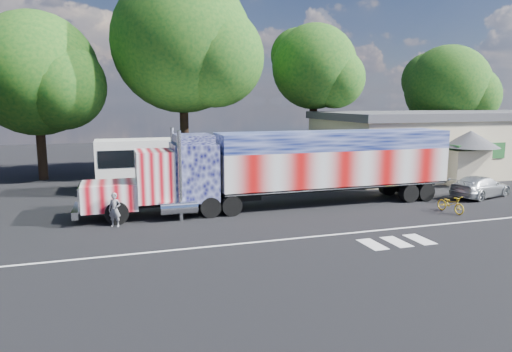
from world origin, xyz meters
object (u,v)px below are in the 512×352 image
object	(u,v)px
tree_nw_a	(38,75)
tree_far_ne	(449,88)
semi_truck	(292,166)
coach_bus	(188,163)
parked_car	(480,187)
bicycle	(451,204)
tree_ne_a	(316,68)
woman	(115,210)
tree_n_mid	(185,43)

from	to	relation	value
tree_nw_a	tree_far_ne	size ratio (longest dim) A/B	1.08
semi_truck	coach_bus	distance (m)	8.68
parked_car	bicycle	world-z (taller)	parked_car
semi_truck	bicycle	bearing A→B (deg)	-27.92
bicycle	tree_ne_a	size ratio (longest dim) A/B	0.14
tree_ne_a	coach_bus	bearing A→B (deg)	-153.64
tree_far_ne	semi_truck	bearing A→B (deg)	-146.25
tree_nw_a	tree_far_ne	world-z (taller)	tree_nw_a
tree_far_ne	bicycle	bearing A→B (deg)	-128.99
bicycle	tree_far_ne	xyz separation A→B (m)	(16.43, 20.30, 6.97)
parked_car	woman	bearing A→B (deg)	74.67
coach_bus	tree_ne_a	xyz separation A→B (m)	(12.43, 6.16, 7.16)
tree_ne_a	tree_far_ne	bearing A→B (deg)	9.82
semi_truck	woman	xyz separation A→B (m)	(-9.95, -1.55, -1.55)
tree_nw_a	tree_n_mid	distance (m)	11.34
bicycle	tree_n_mid	size ratio (longest dim) A/B	0.11
coach_bus	tree_n_mid	bearing A→B (deg)	81.35
tree_ne_a	tree_far_ne	world-z (taller)	tree_ne_a
bicycle	tree_far_ne	bearing A→B (deg)	44.08
parked_car	bicycle	distance (m)	5.48
tree_far_ne	tree_ne_a	bearing A→B (deg)	-170.18
parked_car	tree_far_ne	distance (m)	22.11
parked_car	bicycle	size ratio (longest dim) A/B	2.58
parked_car	tree_nw_a	distance (m)	32.48
coach_bus	parked_car	distance (m)	19.37
coach_bus	tree_n_mid	distance (m)	10.50
semi_truck	woman	distance (m)	10.19
coach_bus	bicycle	bearing A→B (deg)	-41.47
woman	tree_ne_a	distance (m)	24.30
parked_car	tree_far_ne	size ratio (longest dim) A/B	0.40
woman	bicycle	xyz separation A→B (m)	(17.73, -2.58, -0.36)
tree_n_mid	parked_car	bearing A→B (deg)	-40.52
parked_car	tree_far_ne	bearing A→B (deg)	-49.88
tree_n_mid	coach_bus	bearing A→B (deg)	-98.65
semi_truck	tree_far_ne	size ratio (longest dim) A/B	1.83
parked_car	tree_nw_a	world-z (taller)	tree_nw_a
woman	tree_nw_a	distance (m)	18.16
coach_bus	parked_car	world-z (taller)	coach_bus
woman	tree_nw_a	size ratio (longest dim) A/B	0.13
tree_ne_a	parked_car	bearing A→B (deg)	-71.14
semi_truck	tree_ne_a	world-z (taller)	tree_ne_a
tree_ne_a	tree_n_mid	distance (m)	11.68
coach_bus	woman	xyz separation A→B (m)	(-5.01, -8.66, -1.00)
parked_car	bicycle	bearing A→B (deg)	105.15
semi_truck	tree_nw_a	bearing A→B (deg)	136.39
semi_truck	coach_bus	size ratio (longest dim) A/B	1.78
tree_nw_a	tree_n_mid	size ratio (longest dim) A/B	0.79
woman	tree_nw_a	xyz separation A→B (m)	(-5.08, 15.87, 7.23)
parked_car	tree_ne_a	size ratio (longest dim) A/B	0.37
semi_truck	parked_car	bearing A→B (deg)	-5.92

